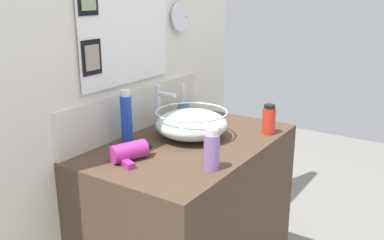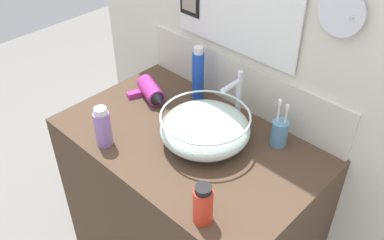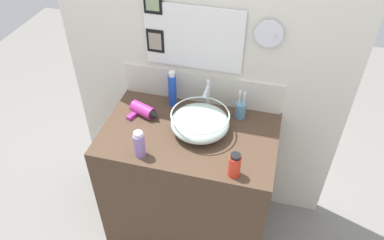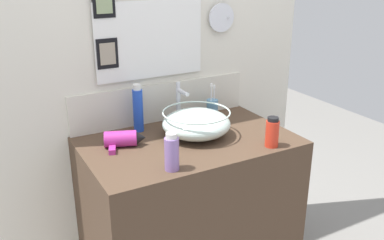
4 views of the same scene
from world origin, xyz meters
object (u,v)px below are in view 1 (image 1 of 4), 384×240
(hair_drier, at_px, (132,151))
(shampoo_bottle, at_px, (126,118))
(soap_dispenser, at_px, (212,150))
(faucet, at_px, (160,105))
(spray_bottle, at_px, (269,120))
(glass_bowl_sink, at_px, (192,124))
(toothbrush_cup, at_px, (184,110))

(hair_drier, height_order, shampoo_bottle, shampoo_bottle)
(hair_drier, bearing_deg, soap_dispenser, -73.65)
(faucet, xyz_separation_m, hair_drier, (-0.36, -0.13, -0.09))
(shampoo_bottle, height_order, spray_bottle, shampoo_bottle)
(glass_bowl_sink, height_order, spray_bottle, spray_bottle)
(faucet, distance_m, soap_dispenser, 0.52)
(soap_dispenser, bearing_deg, spray_bottle, -1.32)
(soap_dispenser, bearing_deg, toothbrush_cup, 43.87)
(glass_bowl_sink, relative_size, shampoo_bottle, 1.38)
(soap_dispenser, bearing_deg, hair_drier, 106.35)
(faucet, height_order, shampoo_bottle, shampoo_bottle)
(spray_bottle, bearing_deg, toothbrush_cup, 95.19)
(shampoo_bottle, bearing_deg, faucet, -4.91)
(shampoo_bottle, xyz_separation_m, spray_bottle, (0.47, -0.48, -0.05))
(glass_bowl_sink, height_order, faucet, faucet)
(spray_bottle, bearing_deg, glass_bowl_sink, 131.56)
(toothbrush_cup, height_order, shampoo_bottle, shampoo_bottle)
(glass_bowl_sink, xyz_separation_m, shampoo_bottle, (-0.22, 0.20, 0.05))
(hair_drier, relative_size, soap_dispenser, 1.24)
(faucet, bearing_deg, spray_bottle, -61.69)
(soap_dispenser, bearing_deg, shampoo_bottle, 84.84)
(glass_bowl_sink, bearing_deg, spray_bottle, -48.44)
(glass_bowl_sink, distance_m, spray_bottle, 0.37)
(shampoo_bottle, distance_m, spray_bottle, 0.67)
(spray_bottle, bearing_deg, faucet, 118.31)
(faucet, distance_m, toothbrush_cup, 0.22)
(glass_bowl_sink, bearing_deg, faucet, 90.00)
(glass_bowl_sink, relative_size, toothbrush_cup, 1.69)
(hair_drier, distance_m, shampoo_bottle, 0.21)
(glass_bowl_sink, height_order, hair_drier, glass_bowl_sink)
(toothbrush_cup, height_order, soap_dispenser, toothbrush_cup)
(faucet, xyz_separation_m, shampoo_bottle, (-0.22, 0.02, -0.01))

